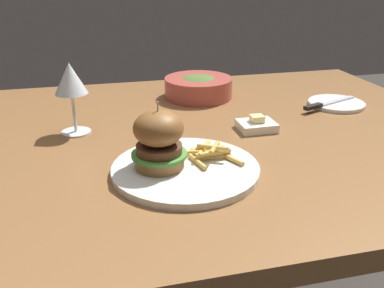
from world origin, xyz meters
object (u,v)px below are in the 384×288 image
object	(u,v)px
main_plate	(186,169)
wine_glass	(71,81)
bread_plate	(336,104)
soup_bowl	(198,87)
burger_sandwich	(159,140)
table_knife	(325,104)
butter_dish	(257,125)

from	to	relation	value
main_plate	wine_glass	world-z (taller)	wine_glass
main_plate	bread_plate	size ratio (longest dim) A/B	1.82
soup_bowl	wine_glass	bearing A→B (deg)	-149.23
wine_glass	burger_sandwich	bearing A→B (deg)	-58.54
burger_sandwich	table_knife	xyz separation A→B (m)	(0.50, 0.27, -0.05)
main_plate	burger_sandwich	size ratio (longest dim) A/B	2.20
butter_dish	soup_bowl	xyz separation A→B (m)	(-0.07, 0.29, 0.02)
wine_glass	butter_dish	distance (m)	0.44
main_plate	table_knife	size ratio (longest dim) A/B	1.47
burger_sandwich	soup_bowl	distance (m)	0.50
bread_plate	table_knife	world-z (taller)	table_knife
table_knife	soup_bowl	distance (m)	0.36
burger_sandwich	table_knife	size ratio (longest dim) A/B	0.67
table_knife	butter_dish	bearing A→B (deg)	-156.24
main_plate	burger_sandwich	distance (m)	0.08
wine_glass	main_plate	bearing A→B (deg)	-52.30
main_plate	butter_dish	bearing A→B (deg)	39.65
main_plate	burger_sandwich	xyz separation A→B (m)	(-0.05, 0.01, 0.06)
main_plate	soup_bowl	distance (m)	0.49
burger_sandwich	bread_plate	distance (m)	0.62
burger_sandwich	butter_dish	size ratio (longest dim) A/B	1.48
table_knife	soup_bowl	world-z (taller)	soup_bowl
soup_bowl	main_plate	bearing A→B (deg)	-107.49
wine_glass	table_knife	distance (m)	0.66
main_plate	wine_glass	distance (m)	0.35
burger_sandwich	table_knife	world-z (taller)	burger_sandwich
wine_glass	bread_plate	size ratio (longest dim) A/B	1.08
burger_sandwich	wine_glass	distance (m)	0.30
wine_glass	table_knife	xyz separation A→B (m)	(0.65, 0.02, -0.11)
bread_plate	table_knife	xyz separation A→B (m)	(-0.05, -0.02, 0.01)
main_plate	butter_dish	xyz separation A→B (m)	(0.21, 0.18, 0.00)
wine_glass	butter_dish	size ratio (longest dim) A/B	1.92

